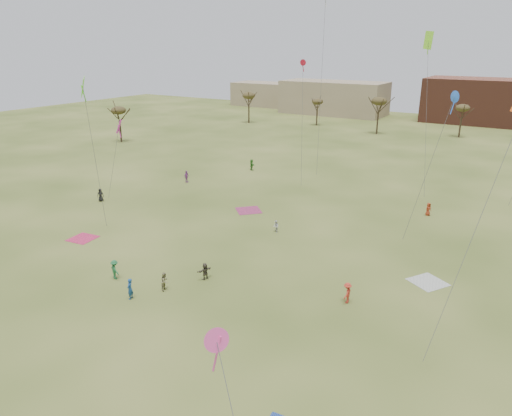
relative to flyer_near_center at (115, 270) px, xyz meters
The scene contains 19 objects.
ground 9.06m from the flyer_near_center, ahead, with size 260.00×260.00×0.00m, color #374B17.
flyer_near_center is the anchor object (origin of this frame).
flyer_near_right 4.37m from the flyer_near_center, 25.71° to the right, with size 0.70×0.46×1.91m, color navy.
spectator_fore_b 5.51m from the flyer_near_center, ahead, with size 0.83×0.64×1.70m, color #837E53.
spectator_fore_c 8.48m from the flyer_near_center, 30.99° to the left, with size 1.53×0.49×1.65m, color #4C4536.
flyer_mid_a 24.71m from the flyer_near_center, 142.04° to the left, with size 0.89×0.58×1.83m, color black.
flyer_mid_b 21.48m from the flyer_near_center, 20.03° to the left, with size 1.20×0.69×1.85m, color red.
spectator_mid_d 32.79m from the flyer_near_center, 117.90° to the left, with size 1.11×0.46×1.90m, color purple.
spectator_mid_e 19.46m from the flyer_near_center, 68.36° to the left, with size 0.70×0.54×1.43m, color silver.
flyer_far_a 42.36m from the flyer_near_center, 104.50° to the left, with size 1.78×0.57×1.92m, color #3B822B.
flyer_far_b 39.48m from the flyer_near_center, 57.71° to the left, with size 0.83×0.54×1.70m, color #9C341A.
blanket_red 11.67m from the flyer_near_center, 155.60° to the left, with size 2.75×2.75×0.03m, color #CB2856.
blanket_cream 29.30m from the flyer_near_center, 30.26° to the left, with size 2.90×2.90×0.03m, color beige.
blanket_plum 22.82m from the flyer_near_center, 89.09° to the left, with size 3.11×3.11×0.03m, color #982E5B.
kites_aloft 34.19m from the flyer_near_center, 77.85° to the left, with size 55.36×57.88×27.79m.
tree_line 78.39m from the flyer_near_center, 85.54° to the left, with size 117.44×49.32×8.91m.
building_tan 116.81m from the flyer_near_center, 102.91° to the left, with size 32.00×14.00×10.00m, color #937F60.
building_brick 119.71m from the flyer_near_center, 83.31° to the left, with size 26.00×16.00×12.00m, color brown.
building_tan_west 133.21m from the flyer_near_center, 114.90° to the left, with size 20.00×12.00×8.00m, color #937F60.
Camera 1 is at (23.20, -25.61, 20.97)m, focal length 32.99 mm.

